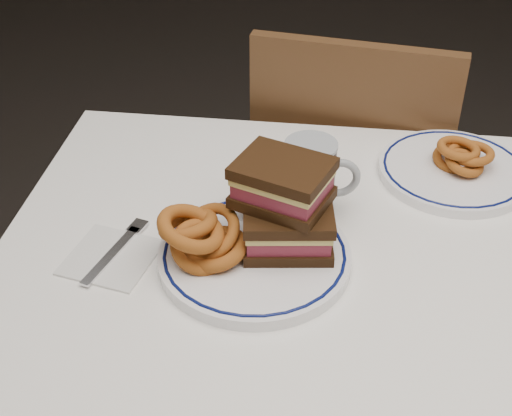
# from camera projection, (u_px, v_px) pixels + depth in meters

# --- Properties ---
(dining_table) EXTENTS (1.27, 0.87, 0.75)m
(dining_table) POSITION_uv_depth(u_px,v_px,m) (394.00, 324.00, 1.13)
(dining_table) COLOR white
(dining_table) RESTS_ON floor
(chair_far) EXTENTS (0.47, 0.47, 0.91)m
(chair_far) POSITION_uv_depth(u_px,v_px,m) (350.00, 189.00, 1.69)
(chair_far) COLOR #483317
(chair_far) RESTS_ON floor
(main_plate) EXTENTS (0.29, 0.29, 0.02)m
(main_plate) POSITION_uv_depth(u_px,v_px,m) (255.00, 256.00, 1.08)
(main_plate) COLOR white
(main_plate) RESTS_ON dining_table
(reuben_sandwich) EXTENTS (0.16, 0.15, 0.14)m
(reuben_sandwich) POSITION_uv_depth(u_px,v_px,m) (285.00, 205.00, 1.05)
(reuben_sandwich) COLOR black
(reuben_sandwich) RESTS_ON main_plate
(onion_rings_main) EXTENTS (0.14, 0.12, 0.10)m
(onion_rings_main) POSITION_uv_depth(u_px,v_px,m) (201.00, 236.00, 1.05)
(onion_rings_main) COLOR brown
(onion_rings_main) RESTS_ON main_plate
(ketchup_ramekin) EXTENTS (0.05, 0.05, 0.03)m
(ketchup_ramekin) POSITION_uv_depth(u_px,v_px,m) (247.00, 203.00, 1.15)
(ketchup_ramekin) COLOR white
(ketchup_ramekin) RESTS_ON main_plate
(beer_mug) EXTENTS (0.12, 0.08, 0.14)m
(beer_mug) POSITION_uv_depth(u_px,v_px,m) (311.00, 180.00, 1.14)
(beer_mug) COLOR black
(beer_mug) RESTS_ON dining_table
(far_plate) EXTENTS (0.26, 0.26, 0.02)m
(far_plate) POSITION_uv_depth(u_px,v_px,m) (453.00, 170.00, 1.27)
(far_plate) COLOR white
(far_plate) RESTS_ON dining_table
(onion_rings_far) EXTENTS (0.11, 0.11, 0.06)m
(onion_rings_far) POSITION_uv_depth(u_px,v_px,m) (462.00, 155.00, 1.26)
(onion_rings_far) COLOR brown
(onion_rings_far) RESTS_ON far_plate
(napkin_fork) EXTENTS (0.15, 0.17, 0.01)m
(napkin_fork) POSITION_uv_depth(u_px,v_px,m) (112.00, 256.00, 1.09)
(napkin_fork) COLOR silver
(napkin_fork) RESTS_ON dining_table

